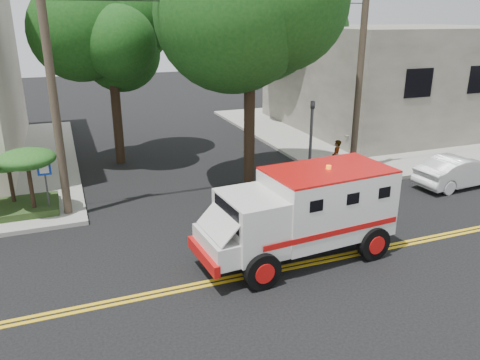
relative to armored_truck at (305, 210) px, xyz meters
name	(u,v)px	position (x,y,z in m)	size (l,w,h in m)	color
ground	(286,268)	(-0.77, -0.46, -1.49)	(100.00, 100.00, 0.00)	black
sidewalk_ne	(383,127)	(12.73, 13.04, -1.41)	(17.00, 17.00, 0.15)	gray
building_right	(402,76)	(14.23, 13.54, 1.66)	(14.00, 12.00, 6.00)	#605D52
utility_pole_left	(52,89)	(-6.37, 5.54, 3.01)	(0.28, 0.28, 9.00)	#382D23
utility_pole_right	(360,73)	(5.53, 5.74, 3.01)	(0.28, 0.28, 9.00)	#382D23
tree_main	(264,2)	(1.17, 5.75, 5.71)	(6.08, 5.70, 9.85)	black
tree_left	(118,40)	(-3.45, 11.33, 4.24)	(4.48, 4.20, 7.70)	black
tree_right	(305,27)	(8.07, 15.31, 4.61)	(4.80, 4.50, 8.20)	black
traffic_signal	(311,135)	(3.03, 5.14, 0.74)	(0.15, 0.18, 3.60)	#3F3F42
accessibility_sign	(46,181)	(-6.97, 5.71, -0.12)	(0.45, 0.10, 2.02)	#3F3F42
palm_planter	(6,173)	(-8.21, 6.17, 0.16)	(3.52, 2.63, 2.36)	#1E3314
armored_truck	(305,210)	(0.00, 0.00, 0.00)	(5.88, 2.70, 2.61)	silver
parked_sedan	(459,171)	(8.92, 3.06, -0.84)	(1.36, 3.91, 1.29)	silver
pedestrian_a	(336,157)	(4.73, 5.84, -0.56)	(0.56, 0.37, 1.55)	gray
pedestrian_b	(351,137)	(7.43, 8.77, -0.57)	(0.75, 0.58, 1.54)	gray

